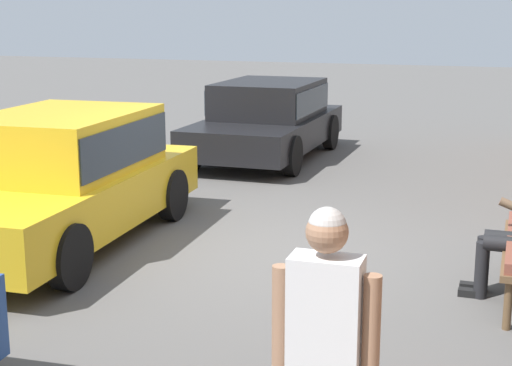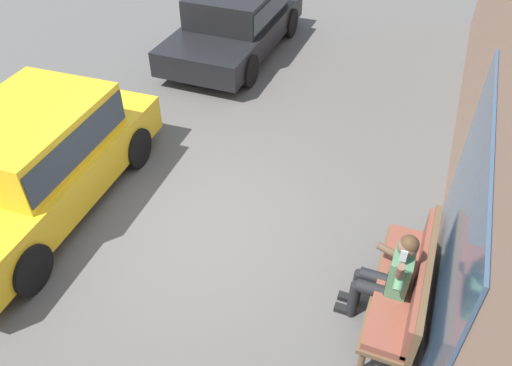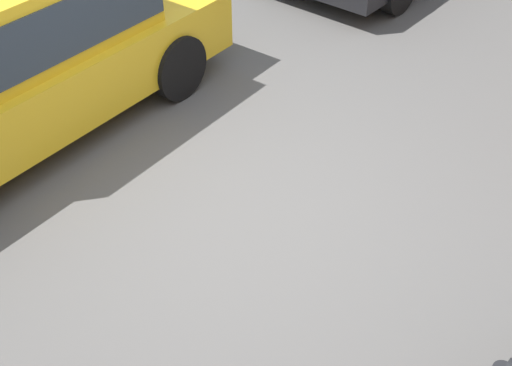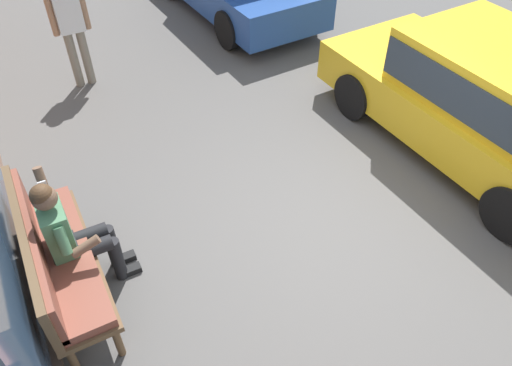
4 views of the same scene
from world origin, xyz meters
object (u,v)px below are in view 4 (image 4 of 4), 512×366
(person_on_phone, at_px, (72,233))
(pedestrian_standing, at_px, (70,22))
(parked_car_mid, at_px, (487,97))
(bench, at_px, (52,256))

(person_on_phone, distance_m, pedestrian_standing, 3.92)
(parked_car_mid, xyz_separation_m, pedestrian_standing, (4.03, 4.10, 0.21))
(pedestrian_standing, bearing_deg, bench, 163.54)
(bench, xyz_separation_m, pedestrian_standing, (3.87, -1.14, 0.41))
(person_on_phone, xyz_separation_m, parked_car_mid, (-0.23, -5.01, 0.08))
(person_on_phone, height_order, pedestrian_standing, pedestrian_standing)
(bench, relative_size, parked_car_mid, 0.43)
(pedestrian_standing, bearing_deg, parked_car_mid, -134.49)
(bench, height_order, pedestrian_standing, pedestrian_standing)
(person_on_phone, bearing_deg, pedestrian_standing, -13.56)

